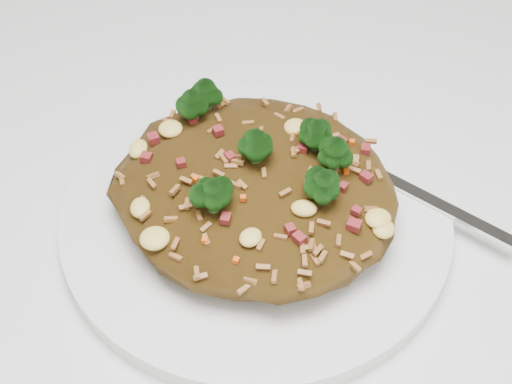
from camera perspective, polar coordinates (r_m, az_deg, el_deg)
dining_table at (r=0.54m, az=-2.43°, el=-6.03°), size 1.20×0.80×0.75m
plate at (r=0.45m, az=-0.00°, el=-1.90°), size 0.24×0.24×0.01m
fried_rice at (r=0.42m, az=0.02°, el=1.07°), size 0.17×0.16×0.06m
fork at (r=0.46m, az=12.05°, el=0.26°), size 0.16×0.05×0.00m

